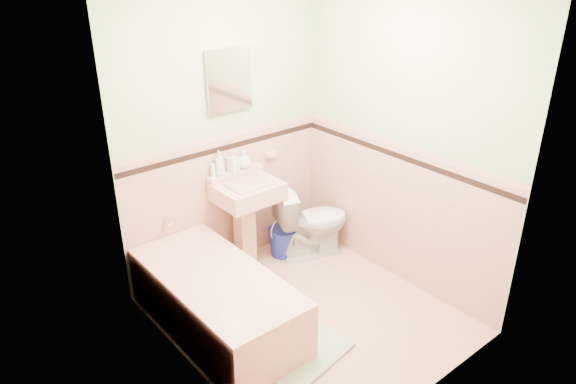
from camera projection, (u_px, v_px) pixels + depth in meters
floor at (308, 315)px, 4.29m from camera, size 2.20×2.20×0.00m
wall_back at (224, 133)px, 4.53m from camera, size 2.50×0.00×2.50m
wall_front at (441, 230)px, 2.99m from camera, size 2.50×0.00×2.50m
wall_left at (185, 213)px, 3.18m from camera, size 0.00×2.50×2.50m
wall_right at (403, 141)px, 4.34m from camera, size 0.00×2.50×2.50m
wainscot_back at (229, 202)px, 4.80m from camera, size 2.00×0.00×2.00m
wainscot_front at (427, 322)px, 3.28m from camera, size 2.00×0.00×2.00m
wainscot_left at (195, 301)px, 3.47m from camera, size 0.00×2.20×2.20m
wainscot_right at (395, 213)px, 4.61m from camera, size 0.00×2.20×2.20m
accent_back at (226, 148)px, 4.57m from camera, size 2.00×0.00×2.00m
accent_front at (436, 249)px, 3.06m from camera, size 2.00×0.00×2.00m
accent_left at (190, 231)px, 3.25m from camera, size 0.00×2.20×2.20m
accent_right at (400, 156)px, 4.38m from camera, size 0.00×2.20×2.20m
cap_back at (226, 136)px, 4.53m from camera, size 2.00×0.00×2.00m
cap_front at (438, 234)px, 3.02m from camera, size 2.00×0.00×2.00m
cap_left at (188, 216)px, 3.21m from camera, size 0.00×2.20×2.20m
cap_right at (401, 145)px, 4.34m from camera, size 0.00×2.20×2.20m
bathtub at (217, 303)px, 4.06m from camera, size 0.70×1.50×0.45m
tub_faucet at (167, 222)px, 4.39m from camera, size 0.04×0.12×0.04m
sink at (249, 227)px, 4.74m from camera, size 0.54×0.48×0.85m
sink_faucet at (237, 167)px, 4.62m from camera, size 0.02×0.02×0.10m
medicine_cabinet at (229, 80)px, 4.35m from camera, size 0.40×0.04×0.50m
soap_dish at (271, 154)px, 4.90m from camera, size 0.11×0.06×0.04m
soap_bottle_left at (219, 163)px, 4.53m from camera, size 0.11×0.11×0.22m
soap_bottle_mid at (233, 161)px, 4.61m from camera, size 0.10×0.11×0.19m
soap_bottle_right at (244, 159)px, 4.69m from camera, size 0.17×0.17×0.16m
tube at (213, 171)px, 4.51m from camera, size 0.04×0.04×0.12m
toilet at (312, 221)px, 5.01m from camera, size 0.77×0.60×0.69m
bucket at (283, 242)px, 5.07m from camera, size 0.36×0.36×0.28m
bath_mat at (302, 354)px, 3.86m from camera, size 0.75×0.56×0.03m
shoe at (294, 355)px, 3.79m from camera, size 0.17×0.10×0.06m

